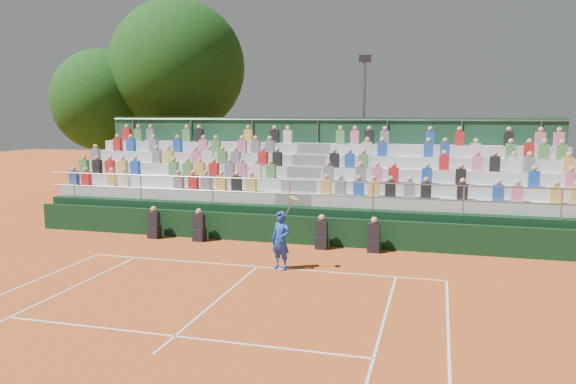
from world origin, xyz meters
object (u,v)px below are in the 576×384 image
(tennis_player, at_px, (281,240))
(tree_west, at_px, (102,101))
(floodlight_mast, at_px, (364,116))
(tree_east, at_px, (177,68))

(tennis_player, xyz_separation_m, tree_west, (-13.70, 12.08, 4.38))
(tennis_player, relative_size, tree_west, 0.28)
(tennis_player, xyz_separation_m, floodlight_mast, (0.58, 13.58, 3.53))
(tree_west, relative_size, tree_east, 0.75)
(floodlight_mast, bearing_deg, tree_east, -177.80)
(tree_east, bearing_deg, tree_west, -164.78)
(tree_west, height_order, floodlight_mast, tree_west)
(tennis_player, bearing_deg, tree_east, 126.19)
(tennis_player, distance_m, tree_east, 17.46)
(tennis_player, height_order, floodlight_mast, floodlight_mast)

